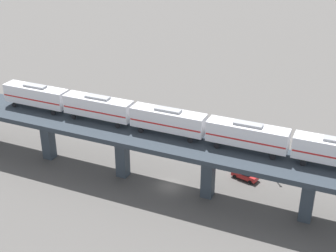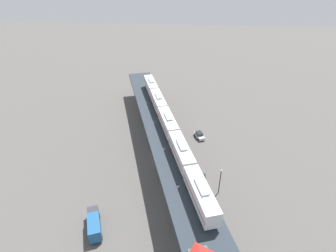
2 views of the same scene
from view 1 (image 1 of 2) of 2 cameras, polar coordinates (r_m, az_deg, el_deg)
ground_plane at (r=76.57m, az=0.17°, el=-7.37°), size 400.00×400.00×0.00m
elevated_viaduct at (r=72.84m, az=0.04°, el=-2.48°), size 35.19×90.38×8.63m
subway_train at (r=72.51m, az=0.00°, el=0.74°), size 21.10×60.44×4.45m
street_car_red at (r=79.06m, az=9.36°, el=-5.78°), size 2.15×4.50×1.89m
street_car_silver at (r=89.21m, az=-1.38°, el=-1.50°), size 3.36×4.75×1.89m
street_lamp at (r=79.01m, az=12.85°, el=-3.48°), size 0.44×0.44×6.94m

